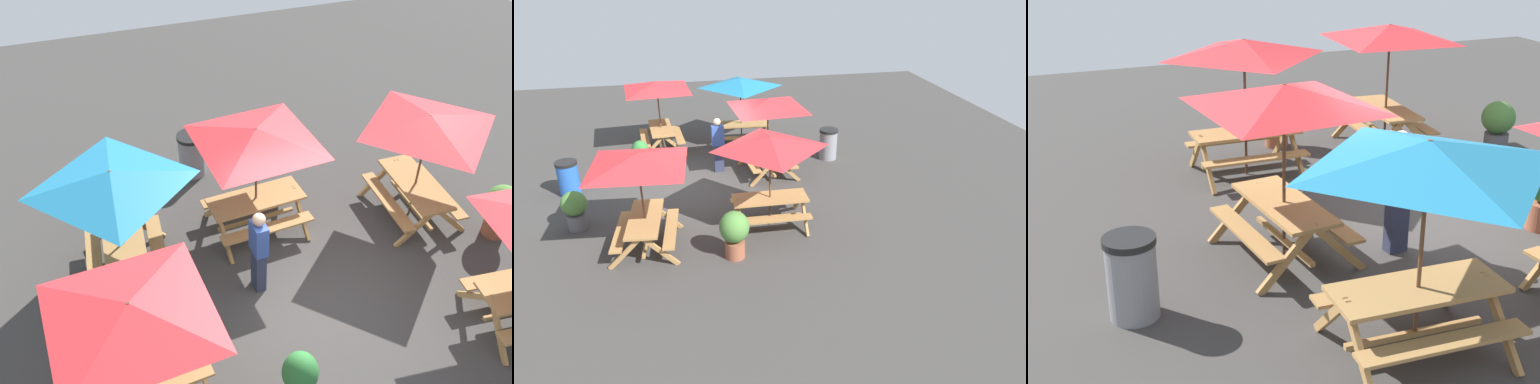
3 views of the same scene
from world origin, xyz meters
TOP-DOWN VIEW (x-y plane):
  - ground_plane at (0.00, 0.00)m, footprint 24.00×24.00m
  - picnic_table_0 at (-2.97, -1.24)m, footprint 2.82×2.82m
  - picnic_table_1 at (-0.32, 1.85)m, footprint 2.82×2.82m
  - picnic_table_2 at (2.74, 1.29)m, footprint 2.03×2.03m
  - picnic_table_4 at (-2.85, 1.44)m, footprint 2.10×2.10m
  - trash_bin_gray at (-1.07, 3.96)m, footprint 0.59×0.59m
  - potted_plant_1 at (-0.93, -1.85)m, footprint 0.51×0.51m
  - potted_plant_2 at (3.96, 0.25)m, footprint 0.65×0.65m
  - person_standing at (-0.75, 0.43)m, footprint 0.24×0.37m

SIDE VIEW (x-z plane):
  - ground_plane at x=0.00m, z-range 0.00..0.00m
  - trash_bin_gray at x=-1.07m, z-range 0.00..0.98m
  - potted_plant_1 at x=-0.93m, z-range 0.04..1.12m
  - potted_plant_2 at x=3.96m, z-range 0.09..1.20m
  - person_standing at x=-0.75m, z-range 0.05..1.72m
  - picnic_table_0 at x=-2.97m, z-range 0.82..3.16m
  - picnic_table_1 at x=-0.32m, z-range 0.82..3.16m
  - picnic_table_2 at x=2.74m, z-range 0.82..3.16m
  - picnic_table_4 at x=-2.85m, z-range 0.82..3.16m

